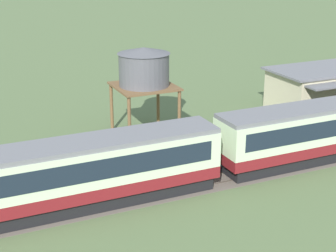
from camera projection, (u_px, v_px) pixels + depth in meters
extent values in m
cube|color=maroon|center=(326.00, 141.00, 39.22)|extent=(18.06, 3.17, 0.80)
cube|color=beige|center=(328.00, 122.00, 38.71)|extent=(18.06, 3.17, 2.30)
cube|color=#192330|center=(328.00, 120.00, 38.67)|extent=(16.61, 3.21, 1.29)
cube|color=slate|center=(330.00, 105.00, 38.28)|extent=(18.06, 2.98, 0.30)
cube|color=black|center=(325.00, 151.00, 39.50)|extent=(17.33, 2.72, 0.88)
cylinder|color=black|center=(265.00, 168.00, 36.55)|extent=(0.90, 0.18, 0.90)
cylinder|color=black|center=(254.00, 161.00, 37.78)|extent=(0.90, 0.18, 0.90)
cube|color=maroon|center=(80.00, 187.00, 31.67)|extent=(18.06, 3.17, 0.80)
cube|color=beige|center=(79.00, 164.00, 31.16)|extent=(18.06, 3.17, 2.30)
cube|color=#192330|center=(78.00, 163.00, 31.12)|extent=(16.61, 3.21, 1.29)
cube|color=slate|center=(77.00, 144.00, 30.73)|extent=(18.06, 2.98, 0.30)
cube|color=black|center=(81.00, 200.00, 31.95)|extent=(17.33, 2.72, 0.88)
cylinder|color=black|center=(172.00, 187.00, 33.68)|extent=(0.90, 0.18, 0.90)
cylinder|color=black|center=(163.00, 178.00, 34.91)|extent=(0.90, 0.18, 0.90)
cube|color=#665B51|center=(74.00, 208.00, 31.93)|extent=(151.49, 3.60, 0.01)
cube|color=#4C4238|center=(77.00, 213.00, 31.31)|extent=(151.49, 0.12, 0.04)
cube|color=#4C4238|center=(71.00, 202.00, 32.54)|extent=(151.49, 0.12, 0.04)
cube|color=beige|center=(326.00, 90.00, 50.39)|extent=(10.67, 5.67, 4.05)
cube|color=slate|center=(328.00, 69.00, 49.69)|extent=(11.52, 6.12, 0.20)
cylinder|color=brown|center=(158.00, 102.00, 46.26)|extent=(0.28, 0.28, 4.24)
cylinder|color=brown|center=(112.00, 108.00, 44.53)|extent=(0.28, 0.28, 4.24)
cylinder|color=brown|center=(179.00, 115.00, 42.49)|extent=(0.28, 0.28, 4.24)
cylinder|color=brown|center=(129.00, 123.00, 40.76)|extent=(0.28, 0.28, 4.24)
cube|color=brown|center=(144.00, 86.00, 42.78)|extent=(4.90, 4.90, 0.16)
cylinder|color=#56565B|center=(144.00, 70.00, 42.31)|extent=(4.15, 4.15, 2.68)
cone|color=#56565B|center=(144.00, 50.00, 41.78)|extent=(4.36, 4.36, 0.50)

